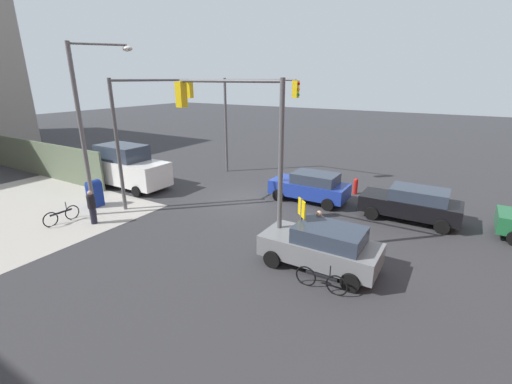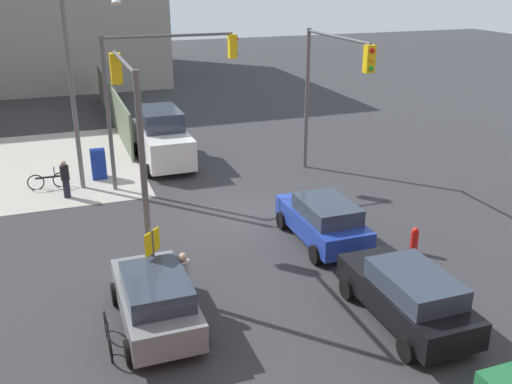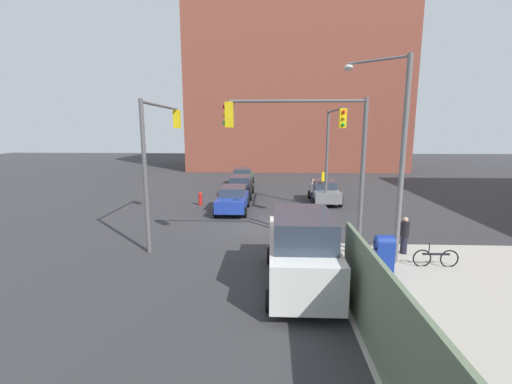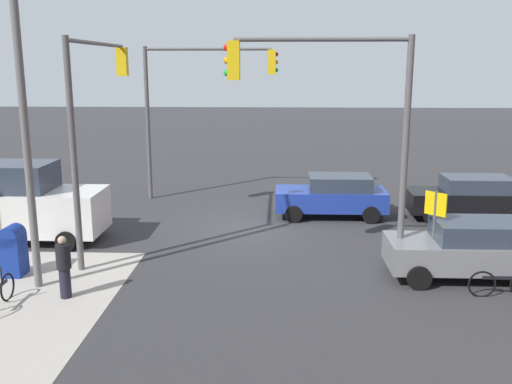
% 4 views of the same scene
% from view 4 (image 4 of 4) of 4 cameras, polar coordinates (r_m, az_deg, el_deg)
% --- Properties ---
extents(ground_plane, '(120.00, 120.00, 0.00)m').
position_cam_4_polar(ground_plane, '(20.58, -0.91, -3.59)').
color(ground_plane, '#333335').
extents(traffic_signal_nw_corner, '(4.93, 0.36, 6.50)m').
position_cam_4_polar(traffic_signal_nw_corner, '(15.35, 8.05, 8.22)').
color(traffic_signal_nw_corner, '#59595B').
rests_on(traffic_signal_nw_corner, ground).
extents(traffic_signal_se_corner, '(5.66, 0.36, 6.50)m').
position_cam_4_polar(traffic_signal_se_corner, '(24.51, -5.88, 9.96)').
color(traffic_signal_se_corner, '#59595B').
rests_on(traffic_signal_se_corner, ground).
extents(traffic_signal_ne_corner, '(0.36, 5.78, 6.50)m').
position_cam_4_polar(traffic_signal_ne_corner, '(18.37, -15.70, 8.74)').
color(traffic_signal_ne_corner, '#59595B').
rests_on(traffic_signal_ne_corner, ground).
extents(street_lamp_corner, '(1.83, 2.19, 8.00)m').
position_cam_4_polar(street_lamp_corner, '(15.52, -21.06, 7.94)').
color(street_lamp_corner, slate).
rests_on(street_lamp_corner, ground).
extents(warning_sign_two_way, '(0.48, 0.48, 2.40)m').
position_cam_4_polar(warning_sign_two_way, '(16.31, 17.44, -2.55)').
color(warning_sign_two_way, '#4C4C4C').
rests_on(warning_sign_two_way, ground).
extents(mailbox_blue, '(0.56, 0.64, 1.43)m').
position_cam_4_polar(mailbox_blue, '(17.19, -23.13, -5.26)').
color(mailbox_blue, navy).
rests_on(mailbox_blue, ground).
extents(fire_hydrant, '(0.26, 0.26, 0.94)m').
position_cam_4_polar(fire_hydrant, '(24.80, 11.26, 0.12)').
color(fire_hydrant, red).
rests_on(fire_hydrant, ground).
extents(sedan_blue, '(4.21, 2.02, 1.62)m').
position_cam_4_polar(sedan_blue, '(22.07, 7.68, -0.33)').
color(sedan_blue, '#1E389E').
rests_on(sedan_blue, ground).
extents(coupe_black, '(4.42, 2.02, 1.62)m').
position_cam_4_polar(coupe_black, '(23.09, 20.54, -0.45)').
color(coupe_black, black).
rests_on(coupe_black, ground).
extents(sedan_gray, '(4.15, 2.02, 1.62)m').
position_cam_4_polar(sedan_gray, '(16.65, 20.40, -5.31)').
color(sedan_gray, slate).
rests_on(sedan_gray, ground).
extents(van_white_delivery, '(5.40, 2.32, 2.62)m').
position_cam_4_polar(van_white_delivery, '(20.39, -22.72, -1.03)').
color(van_white_delivery, white).
rests_on(van_white_delivery, ground).
extents(pedestrian_crossing, '(0.36, 0.36, 1.62)m').
position_cam_4_polar(pedestrian_crossing, '(15.09, -18.65, -7.05)').
color(pedestrian_crossing, black).
rests_on(pedestrian_crossing, ground).
extents(pedestrian_waiting, '(0.36, 0.36, 1.78)m').
position_cam_4_polar(pedestrian_waiting, '(17.28, 17.96, -4.19)').
color(pedestrian_waiting, '#B2B2B7').
rests_on(pedestrian_waiting, ground).
extents(bicycle_at_crosswalk, '(1.75, 0.05, 0.97)m').
position_cam_4_polar(bicycle_at_crosswalk, '(15.80, 23.47, -8.44)').
color(bicycle_at_crosswalk, black).
rests_on(bicycle_at_crosswalk, ground).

